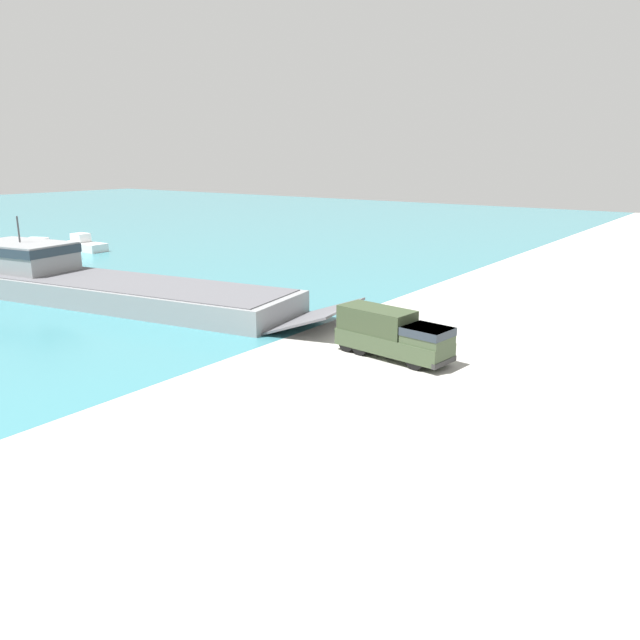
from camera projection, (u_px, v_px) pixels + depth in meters
ground_plane at (355, 339)px, 42.91m from camera, size 240.00×240.00×0.00m
landing_craft at (92, 281)px, 54.64m from camera, size 13.76×39.09×6.90m
military_truck at (392, 334)px, 38.70m from camera, size 3.17×7.87×2.98m
soldier_on_ramp at (401, 330)px, 41.72m from camera, size 0.50×0.42×1.68m
moored_boat_a at (41, 247)px, 82.55m from camera, size 6.11×9.20×1.76m
moored_boat_b at (83, 245)px, 83.23m from camera, size 2.81×7.07×2.25m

